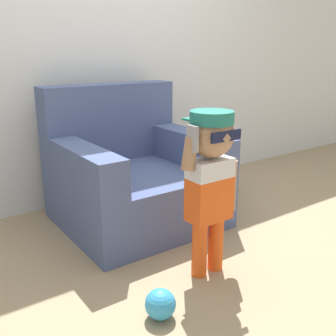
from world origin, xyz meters
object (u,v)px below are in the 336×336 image
Objects in this scene: side_table at (216,165)px; armchair at (132,176)px; person_child at (210,169)px; toy_ball at (160,304)px.

armchair is at bearing 177.22° from side_table.
person_child is at bearing -92.11° from armchair.
side_table is (0.79, -0.04, -0.04)m from armchair.
armchair is at bearing 87.89° from person_child.
toy_ball is (-1.27, -1.03, -0.22)m from side_table.
armchair is 7.08× the size of toy_ball.
side_table is at bearing 39.08° from toy_ball.
armchair reaches higher than person_child.
armchair is 1.13× the size of person_child.
person_child reaches higher than side_table.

